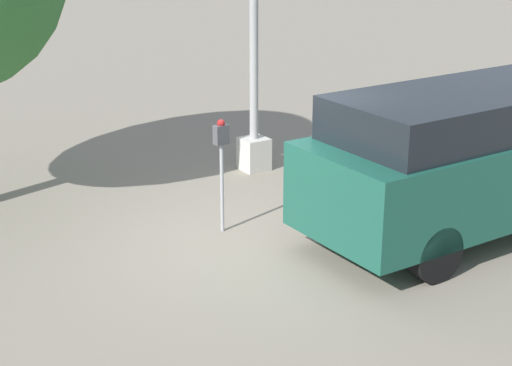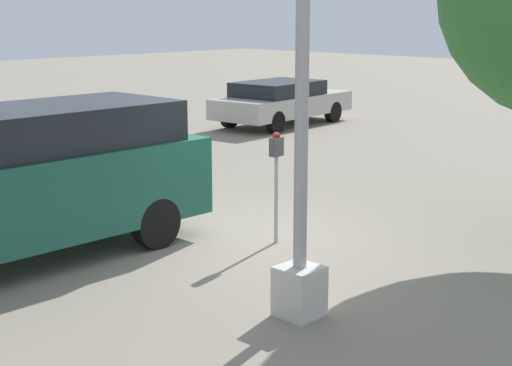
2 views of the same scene
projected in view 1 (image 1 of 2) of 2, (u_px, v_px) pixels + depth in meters
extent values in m
plane|color=gray|center=(249.00, 239.00, 10.52)|extent=(80.00, 80.00, 0.00)
cylinder|color=#9E9EA3|center=(222.00, 188.00, 10.58)|extent=(0.05, 0.05, 1.25)
cube|color=#47474C|center=(221.00, 135.00, 10.33)|extent=(0.21, 0.13, 0.26)
sphere|color=maroon|center=(221.00, 123.00, 10.28)|extent=(0.11, 0.11, 0.11)
cube|color=beige|center=(254.00, 154.00, 13.22)|extent=(0.44, 0.44, 0.55)
cube|color=#195142|center=(477.00, 168.00, 10.52)|extent=(5.07, 1.90, 1.09)
cube|color=black|center=(477.00, 109.00, 10.18)|extent=(4.06, 1.74, 0.56)
cylinder|color=black|center=(503.00, 170.00, 12.16)|extent=(0.71, 0.23, 0.71)
cylinder|color=black|center=(346.00, 210.00, 10.54)|extent=(0.71, 0.23, 0.71)
cylinder|color=black|center=(435.00, 253.00, 9.24)|extent=(0.71, 0.23, 0.71)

